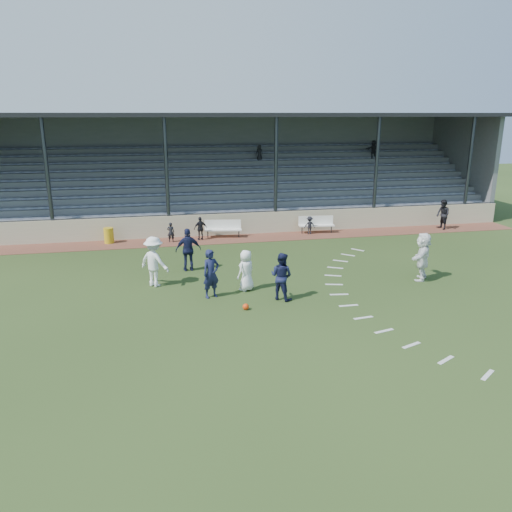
% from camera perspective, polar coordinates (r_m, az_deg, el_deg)
% --- Properties ---
extents(ground, '(90.00, 90.00, 0.00)m').
position_cam_1_polar(ground, '(17.27, 1.67, -6.40)').
color(ground, '#273B18').
rests_on(ground, ground).
extents(cinder_track, '(34.00, 2.00, 0.02)m').
position_cam_1_polar(cinder_track, '(27.10, -3.39, 1.94)').
color(cinder_track, brown).
rests_on(cinder_track, ground).
extents(retaining_wall, '(34.00, 0.18, 1.20)m').
position_cam_1_polar(retaining_wall, '(27.98, -3.72, 3.62)').
color(retaining_wall, beige).
rests_on(retaining_wall, ground).
extents(bench_left, '(2.04, 0.76, 0.95)m').
position_cam_1_polar(bench_left, '(27.40, -3.80, 3.32)').
color(bench_left, white).
rests_on(bench_left, cinder_track).
extents(bench_right, '(2.03, 0.62, 0.95)m').
position_cam_1_polar(bench_right, '(28.60, 6.90, 3.78)').
color(bench_right, white).
rests_on(bench_right, cinder_track).
extents(trash_bin, '(0.50, 0.50, 0.81)m').
position_cam_1_polar(trash_bin, '(27.23, -16.47, 2.27)').
color(trash_bin, gold).
rests_on(trash_bin, cinder_track).
extents(football, '(0.22, 0.22, 0.22)m').
position_cam_1_polar(football, '(17.41, -1.18, -5.81)').
color(football, red).
rests_on(football, ground).
extents(player_white_lead, '(0.93, 0.87, 1.59)m').
position_cam_1_polar(player_white_lead, '(19.07, -1.14, -1.65)').
color(player_white_lead, white).
rests_on(player_white_lead, ground).
extents(player_navy_lead, '(0.78, 0.66, 1.82)m').
position_cam_1_polar(player_navy_lead, '(18.37, -5.16, -2.03)').
color(player_navy_lead, '#161A3C').
rests_on(player_navy_lead, ground).
extents(player_navy_mid, '(1.08, 1.07, 1.76)m').
position_cam_1_polar(player_navy_mid, '(18.14, 2.92, -2.32)').
color(player_navy_mid, '#161A3C').
rests_on(player_navy_mid, ground).
extents(player_white_wing, '(1.46, 1.40, 2.00)m').
position_cam_1_polar(player_white_wing, '(19.89, -11.56, -0.63)').
color(player_white_wing, white).
rests_on(player_white_wing, ground).
extents(player_navy_wing, '(1.11, 0.51, 1.86)m').
position_cam_1_polar(player_navy_wing, '(21.63, -7.74, 0.71)').
color(player_navy_wing, '#161A3C').
rests_on(player_navy_wing, ground).
extents(player_white_back, '(1.60, 1.79, 1.97)m').
position_cam_1_polar(player_white_back, '(21.34, 18.50, -0.04)').
color(player_white_back, white).
rests_on(player_white_back, ground).
extents(official, '(0.71, 0.89, 1.73)m').
position_cam_1_polar(official, '(31.20, 20.58, 4.45)').
color(official, black).
rests_on(official, cinder_track).
extents(sub_left_near, '(0.42, 0.30, 1.05)m').
position_cam_1_polar(sub_left_near, '(26.67, -9.71, 2.69)').
color(sub_left_near, black).
rests_on(sub_left_near, cinder_track).
extents(sub_left_far, '(0.78, 0.45, 1.25)m').
position_cam_1_polar(sub_left_far, '(26.91, -6.36, 3.15)').
color(sub_left_far, black).
rests_on(sub_left_far, cinder_track).
extents(sub_right, '(0.68, 0.42, 1.01)m').
position_cam_1_polar(sub_right, '(28.23, 6.14, 3.52)').
color(sub_right, black).
rests_on(sub_right, cinder_track).
extents(grandstand, '(34.60, 9.00, 6.61)m').
position_cam_1_polar(grandstand, '(32.31, -4.94, 8.15)').
color(grandstand, slate).
rests_on(grandstand, ground).
extents(penalty_arc, '(3.89, 14.63, 0.01)m').
position_cam_1_polar(penalty_arc, '(18.59, 14.19, -5.22)').
color(penalty_arc, silver).
rests_on(penalty_arc, ground).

